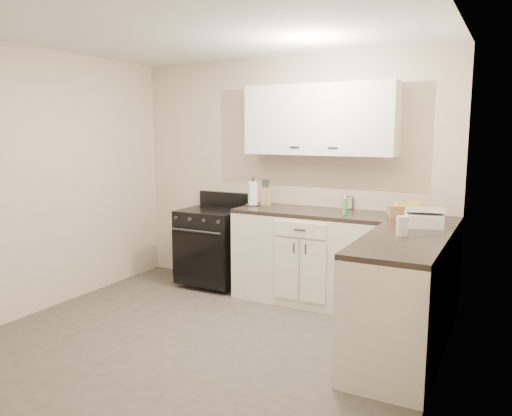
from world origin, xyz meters
The scene contains 20 objects.
floor centered at (0.00, 0.00, 0.00)m, with size 3.60×3.60×0.00m, color #473F38.
ceiling centered at (0.00, 0.00, 2.50)m, with size 3.60×3.60×0.00m, color white.
wall_back centered at (0.00, 1.80, 1.25)m, with size 3.60×3.60×0.00m, color beige.
wall_right centered at (1.80, 0.00, 1.25)m, with size 3.60×3.60×0.00m, color beige.
wall_left centered at (-1.80, 0.00, 1.25)m, with size 3.60×3.60×0.00m, color beige.
base_cabinets_back centered at (0.43, 1.50, 0.45)m, with size 1.55×0.60×0.90m, color silver.
base_cabinets_right centered at (1.50, 0.85, 0.45)m, with size 0.60×1.90×0.90m, color silver.
countertop_back centered at (0.43, 1.50, 0.92)m, with size 1.55×0.60×0.04m, color black.
countertop_right centered at (1.50, 0.85, 0.92)m, with size 0.60×1.90×0.04m, color black.
upper_cabinets centered at (0.43, 1.65, 1.84)m, with size 1.55×0.30×0.70m, color white.
stove centered at (-0.76, 1.48, 0.46)m, with size 0.67×0.57×0.81m, color black.
knife_block centered at (-0.15, 1.60, 1.03)m, with size 0.09×0.08×0.19m, color tan.
paper_towel centered at (-0.27, 1.54, 1.07)m, with size 0.11×0.11×0.26m, color white.
soap_bottle centered at (0.78, 1.44, 1.02)m, with size 0.05×0.05×0.15m, color green.
picture_frame centered at (0.71, 1.76, 1.01)m, with size 0.11×0.01×0.13m, color black.
wicker_basket centered at (1.33, 1.57, 1.00)m, with size 0.34×0.22×0.11m, color #AE7F52.
countertop_grill centered at (1.55, 1.15, 1.00)m, with size 0.30×0.28×0.11m, color white.
glass_jar centered at (1.47, 0.70, 1.01)m, with size 0.09×0.09×0.15m, color silver.
oven_mitt_near centered at (1.18, 0.25, 0.44)m, with size 0.02×0.16×0.27m, color black.
oven_mitt_far centered at (1.18, 0.60, 0.51)m, with size 0.02×0.13×0.23m, color black.
Camera 1 is at (2.21, -3.12, 1.73)m, focal length 35.00 mm.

